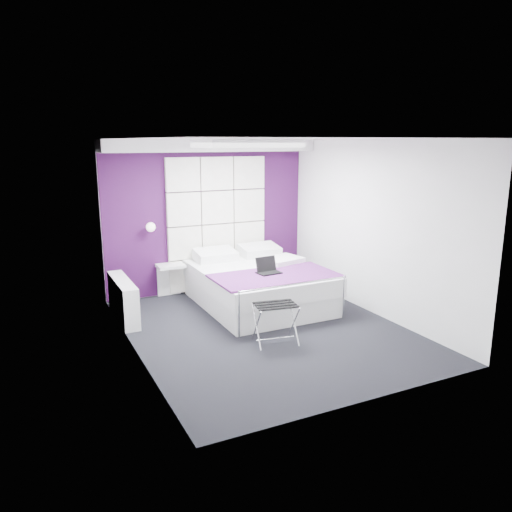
{
  "coord_description": "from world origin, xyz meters",
  "views": [
    {
      "loc": [
        -3.01,
        -5.83,
        2.57
      ],
      "look_at": [
        0.02,
        0.35,
        0.98
      ],
      "focal_mm": 35.0,
      "sensor_mm": 36.0,
      "label": 1
    }
  ],
  "objects_px": {
    "radiator": "(123,299)",
    "luggage_rack": "(275,324)",
    "wall_lamp": "(150,227)",
    "bed": "(258,285)",
    "laptop": "(268,269)",
    "nightstand": "(171,266)"
  },
  "relations": [
    {
      "from": "radiator",
      "to": "luggage_rack",
      "type": "bearing_deg",
      "value": -48.08
    },
    {
      "from": "nightstand",
      "to": "laptop",
      "type": "distance_m",
      "value": 1.78
    },
    {
      "from": "radiator",
      "to": "luggage_rack",
      "type": "distance_m",
      "value": 2.38
    },
    {
      "from": "laptop",
      "to": "nightstand",
      "type": "bearing_deg",
      "value": 122.83
    },
    {
      "from": "luggage_rack",
      "to": "nightstand",
      "type": "bearing_deg",
      "value": 114.41
    },
    {
      "from": "wall_lamp",
      "to": "bed",
      "type": "relative_size",
      "value": 0.07
    },
    {
      "from": "wall_lamp",
      "to": "nightstand",
      "type": "relative_size",
      "value": 0.34
    },
    {
      "from": "radiator",
      "to": "bed",
      "type": "height_order",
      "value": "bed"
    },
    {
      "from": "radiator",
      "to": "laptop",
      "type": "bearing_deg",
      "value": -18.5
    },
    {
      "from": "wall_lamp",
      "to": "laptop",
      "type": "relative_size",
      "value": 0.44
    },
    {
      "from": "nightstand",
      "to": "luggage_rack",
      "type": "height_order",
      "value": "nightstand"
    },
    {
      "from": "radiator",
      "to": "laptop",
      "type": "xyz_separation_m",
      "value": [
        2.04,
        -0.68,
        0.39
      ]
    },
    {
      "from": "radiator",
      "to": "luggage_rack",
      "type": "height_order",
      "value": "radiator"
    },
    {
      "from": "bed",
      "to": "luggage_rack",
      "type": "bearing_deg",
      "value": -108.11
    },
    {
      "from": "bed",
      "to": "nightstand",
      "type": "distance_m",
      "value": 1.52
    },
    {
      "from": "wall_lamp",
      "to": "bed",
      "type": "bearing_deg",
      "value": -35.61
    },
    {
      "from": "radiator",
      "to": "luggage_rack",
      "type": "xyz_separation_m",
      "value": [
        1.59,
        -1.77,
        -0.04
      ]
    },
    {
      "from": "bed",
      "to": "laptop",
      "type": "xyz_separation_m",
      "value": [
        -0.04,
        -0.41,
        0.36
      ]
    },
    {
      "from": "radiator",
      "to": "bed",
      "type": "distance_m",
      "value": 2.1
    },
    {
      "from": "wall_lamp",
      "to": "luggage_rack",
      "type": "bearing_deg",
      "value": -69.43
    },
    {
      "from": "radiator",
      "to": "nightstand",
      "type": "height_order",
      "value": "radiator"
    },
    {
      "from": "bed",
      "to": "wall_lamp",
      "type": "bearing_deg",
      "value": 144.39
    }
  ]
}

